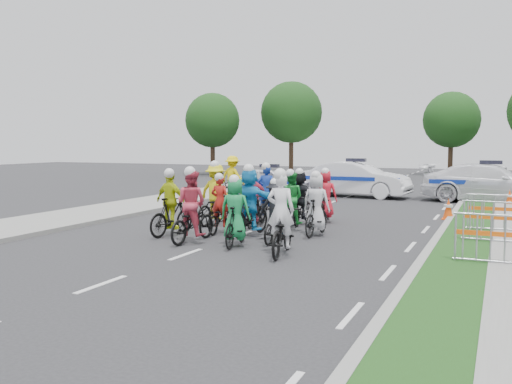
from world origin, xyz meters
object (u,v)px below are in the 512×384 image
at_px(rider_2, 192,214).
at_px(cone_1, 510,198).
at_px(rider_12, 267,201).
at_px(parked_bike, 222,188).
at_px(rider_7, 316,210).
at_px(cone_0, 448,209).
at_px(police_car_1, 356,179).
at_px(barrier_0, 505,242).
at_px(barrier_1, 505,224).
at_px(rider_3, 171,210).
at_px(rider_4, 276,217).
at_px(rider_13, 326,201).
at_px(police_car_2, 490,183).
at_px(rider_5, 250,206).
at_px(tree_3, 291,112).
at_px(marshal_hiviz, 233,176).
at_px(rider_11, 300,200).
at_px(rider_8, 291,207).
at_px(rider_0, 281,227).
at_px(rider_1, 236,218).
at_px(barrier_2, 504,215).
at_px(rider_6, 221,213).
at_px(tree_4, 451,120).
at_px(tree_0, 212,121).
at_px(police_car_0, 269,182).

relative_size(rider_2, cone_1, 2.80).
relative_size(rider_12, parked_bike, 1.10).
bearing_deg(rider_7, cone_0, -119.60).
relative_size(police_car_1, cone_1, 7.12).
bearing_deg(cone_0, rider_12, -153.68).
relative_size(barrier_0, barrier_1, 1.00).
relative_size(rider_3, cone_0, 2.66).
xyz_separation_m(rider_4, rider_13, (0.13, 4.02, 0.03)).
bearing_deg(rider_7, police_car_2, -108.39).
relative_size(rider_3, rider_13, 1.06).
bearing_deg(rider_7, rider_2, 42.61).
bearing_deg(cone_0, rider_7, -121.89).
xyz_separation_m(rider_5, barrier_1, (6.42, 0.94, -0.27)).
bearing_deg(cone_0, cone_1, 67.90).
height_order(rider_5, barrier_0, rider_5).
bearing_deg(tree_3, police_car_1, -61.15).
bearing_deg(rider_5, rider_2, 64.85).
bearing_deg(marshal_hiviz, rider_11, 140.46).
bearing_deg(rider_12, rider_13, -175.88).
distance_m(rider_8, rider_11, 1.22).
xyz_separation_m(rider_0, rider_11, (-1.20, 4.80, 0.09)).
xyz_separation_m(rider_5, cone_0, (4.72, 5.63, -0.49)).
distance_m(rider_7, rider_8, 1.21).
xyz_separation_m(rider_1, parked_bike, (-5.63, 10.39, -0.23)).
height_order(rider_3, parked_bike, rider_3).
bearing_deg(rider_11, rider_5, 89.58).
bearing_deg(rider_2, barrier_2, -145.53).
xyz_separation_m(rider_1, tree_3, (-9.62, 30.62, 4.19)).
height_order(rider_12, marshal_hiviz, marshal_hiviz).
relative_size(rider_12, cone_1, 2.78).
relative_size(barrier_2, parked_bike, 1.13).
xyz_separation_m(rider_6, police_car_2, (6.84, 11.75, 0.25)).
xyz_separation_m(marshal_hiviz, tree_4, (7.97, 21.21, 3.23)).
bearing_deg(marshal_hiviz, tree_0, -47.80).
height_order(rider_0, rider_8, rider_0).
bearing_deg(police_car_2, police_car_1, 92.01).
xyz_separation_m(rider_13, parked_bike, (-6.47, 5.45, -0.22)).
distance_m(rider_1, rider_12, 4.68).
distance_m(police_car_0, police_car_1, 4.06).
bearing_deg(rider_13, police_car_1, -89.09).
bearing_deg(tree_0, barrier_2, -46.85).
bearing_deg(rider_1, barrier_0, 170.22).
xyz_separation_m(rider_11, police_car_2, (5.33, 9.24, 0.07)).
relative_size(rider_0, barrier_1, 1.02).
xyz_separation_m(rider_3, tree_3, (-7.31, 29.88, 4.17)).
bearing_deg(parked_bike, barrier_1, -87.04).
height_order(rider_0, parked_bike, rider_0).
distance_m(rider_3, rider_13, 5.24).
xyz_separation_m(rider_12, tree_3, (-8.58, 26.06, 4.26)).
xyz_separation_m(rider_6, rider_8, (1.64, 1.30, 0.10)).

